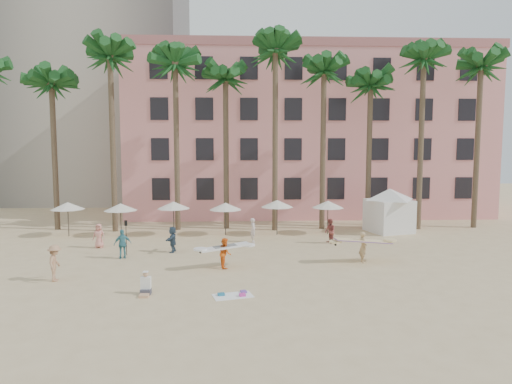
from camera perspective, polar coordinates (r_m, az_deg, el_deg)
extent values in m
plane|color=#D1B789|center=(23.50, -2.12, -11.24)|extent=(120.00, 120.00, 0.00)
cube|color=pink|center=(49.01, 5.99, 7.02)|extent=(35.00, 14.00, 16.00)
cube|color=#A89E8E|center=(65.64, -19.51, 21.45)|extent=(22.00, 18.00, 50.00)
cylinder|color=brown|center=(40.82, -23.87, 4.03)|extent=(0.44, 0.44, 12.00)
cylinder|color=brown|center=(38.29, -17.47, 5.67)|extent=(0.44, 0.44, 14.00)
cylinder|color=brown|center=(37.80, -9.89, 5.47)|extent=(0.44, 0.44, 13.50)
cylinder|color=brown|center=(38.00, -3.77, 4.79)|extent=(0.44, 0.44, 12.50)
cylinder|color=brown|center=(37.11, 2.41, 6.32)|extent=(0.44, 0.44, 14.50)
cylinder|color=brown|center=(38.14, 8.36, 5.12)|extent=(0.44, 0.44, 13.00)
cylinder|color=brown|center=(39.57, 13.93, 4.31)|extent=(0.44, 0.44, 12.00)
cylinder|color=brown|center=(39.93, 19.92, 5.59)|extent=(0.44, 0.44, 14.00)
cylinder|color=brown|center=(42.52, 25.92, 5.00)|extent=(0.44, 0.44, 13.50)
cylinder|color=#332B23|center=(37.71, -22.41, -3.26)|extent=(0.07, 0.07, 2.50)
cone|color=white|center=(37.56, -22.48, -1.61)|extent=(2.50, 2.50, 0.55)
cylinder|color=#332B23|center=(36.44, -16.54, -3.45)|extent=(0.07, 0.07, 2.40)
cone|color=white|center=(36.30, -16.58, -1.81)|extent=(2.50, 2.50, 0.55)
cylinder|color=#332B23|center=(35.86, -10.24, -3.36)|extent=(0.07, 0.07, 2.50)
cone|color=white|center=(35.71, -10.27, -1.62)|extent=(2.50, 2.50, 0.55)
cylinder|color=#332B23|center=(35.45, -3.83, -3.47)|extent=(0.07, 0.07, 2.40)
cone|color=white|center=(35.29, -3.84, -1.79)|extent=(2.50, 2.50, 0.55)
cylinder|color=#332B23|center=(35.45, 2.65, -3.30)|extent=(0.07, 0.07, 2.60)
cone|color=white|center=(35.29, 2.66, -1.46)|extent=(2.50, 2.50, 0.55)
cylinder|color=#332B23|center=(36.22, 8.95, -3.25)|extent=(0.07, 0.07, 2.50)
cone|color=white|center=(36.07, 8.97, -1.53)|extent=(2.50, 2.50, 0.55)
cube|color=white|center=(38.21, 16.28, -2.87)|extent=(3.72, 3.72, 2.60)
cone|color=white|center=(37.99, 16.35, -0.26)|extent=(5.58, 5.58, 0.90)
cube|color=white|center=(21.52, -2.92, -12.83)|extent=(2.00, 1.43, 0.02)
cube|color=#216C90|center=(21.58, -4.37, -12.62)|extent=(0.35, 0.32, 0.10)
cube|color=#CF399E|center=(21.42, -1.72, -12.72)|extent=(0.33, 0.29, 0.12)
cube|color=#7347AC|center=(21.93, -1.56, -12.33)|extent=(0.33, 0.36, 0.08)
imported|color=tan|center=(27.91, 13.23, -6.71)|extent=(0.46, 0.68, 1.84)
cube|color=#FADD9C|center=(27.83, 13.25, -5.97)|extent=(3.45, 1.09, 0.40)
imported|color=orange|center=(26.04, -3.90, -7.61)|extent=(0.80, 0.94, 1.71)
cube|color=white|center=(25.96, -3.91, -6.87)|extent=(2.96, 1.67, 0.30)
imported|color=teal|center=(29.26, -16.33, -6.26)|extent=(1.14, 0.81, 1.80)
imported|color=tan|center=(25.65, -23.83, -8.10)|extent=(0.85, 1.29, 1.88)
imported|color=#E28C7F|center=(32.79, -19.04, -5.19)|extent=(0.84, 0.57, 1.65)
imported|color=#34495C|center=(30.24, -10.38, -5.84)|extent=(0.74, 1.62, 1.69)
imported|color=brown|center=(32.79, 9.24, -4.86)|extent=(0.87, 1.00, 1.76)
imported|color=beige|center=(32.82, -0.35, -4.79)|extent=(0.42, 0.64, 1.74)
cylinder|color=black|center=(30.06, -15.91, -5.63)|extent=(0.04, 0.04, 2.10)
cube|color=black|center=(29.89, -15.96, -3.75)|extent=(0.18, 0.03, 0.35)
cube|color=#3F3F4C|center=(22.30, -13.61, -12.00)|extent=(0.47, 0.44, 0.25)
cube|color=tan|center=(21.98, -13.80, -12.45)|extent=(0.42, 0.47, 0.13)
cube|color=white|center=(22.24, -13.61, -10.98)|extent=(0.46, 0.27, 0.58)
sphere|color=tan|center=(22.12, -13.63, -9.94)|extent=(0.25, 0.25, 0.25)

